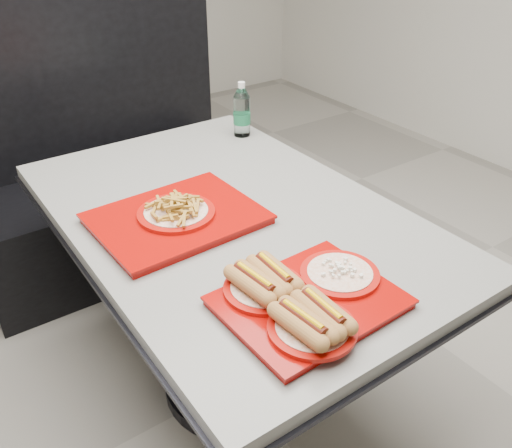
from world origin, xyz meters
TOP-DOWN VIEW (x-y plane):
  - ground at (0.00, 0.00)m, footprint 6.00×6.00m
  - diner_table at (0.00, 0.00)m, footprint 0.92×1.42m
  - booth_bench at (0.00, 1.09)m, footprint 1.30×0.57m
  - tray_near at (-0.10, -0.47)m, footprint 0.42×0.37m
  - tray_far at (-0.16, 0.04)m, footprint 0.48×0.38m
  - water_bottle at (0.37, 0.48)m, footprint 0.07×0.07m

SIDE VIEW (x-z plane):
  - ground at x=0.00m, z-range 0.00..0.00m
  - booth_bench at x=0.00m, z-range -0.27..1.08m
  - diner_table at x=0.00m, z-range 0.21..0.96m
  - tray_far at x=-0.16m, z-range 0.73..0.82m
  - tray_near at x=-0.10m, z-range 0.74..0.83m
  - water_bottle at x=0.37m, z-range 0.74..0.95m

